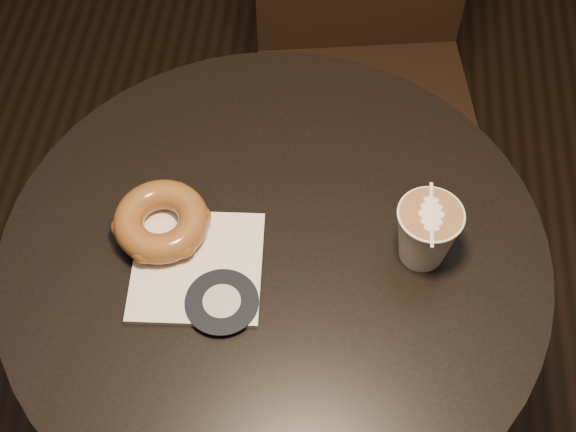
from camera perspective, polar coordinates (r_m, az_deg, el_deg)
The scene contains 5 objects.
cafe_table at distance 1.19m, azimuth -0.86°, elevation -7.42°, with size 0.70×0.70×0.75m.
chair at distance 1.53m, azimuth 5.53°, elevation 12.61°, with size 0.46×0.46×1.01m.
pastry_bag at distance 1.00m, azimuth -6.46°, elevation -3.60°, with size 0.16×0.16×0.01m, color white.
doughnut at distance 1.02m, azimuth -9.01°, elevation -0.37°, with size 0.12×0.12×0.04m, color brown.
latte_cup at distance 0.99m, azimuth 9.79°, elevation -1.27°, with size 0.08×0.08×0.09m, color white, non-canonical shape.
Camera 1 is at (0.06, -0.52, 1.62)m, focal length 50.00 mm.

